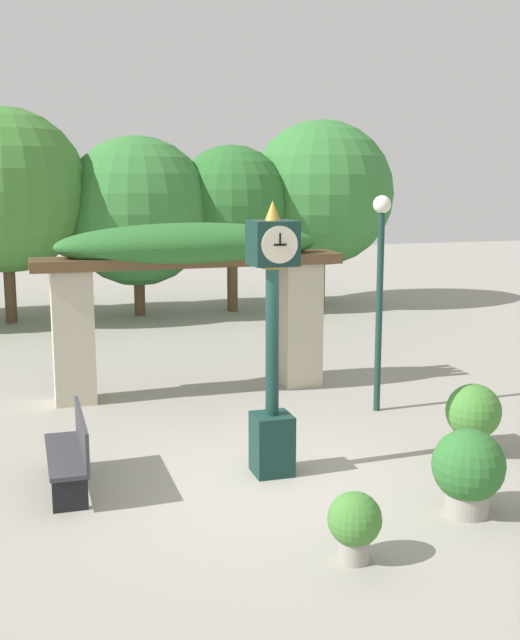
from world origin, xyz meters
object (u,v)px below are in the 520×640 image
(potted_plant_near_left, at_px, (473,414))
(park_bench, at_px, (71,453))
(lamp_post, at_px, (380,272))
(pedestal_clock, at_px, (272,345))
(potted_plant_far_left, at_px, (355,523))
(potted_plant_near_right, at_px, (468,469))

(potted_plant_near_left, bearing_deg, park_bench, 176.13)
(potted_plant_near_left, height_order, lamp_post, lamp_post)
(pedestal_clock, height_order, potted_plant_far_left, pedestal_clock)
(lamp_post, bearing_deg, pedestal_clock, -138.79)
(pedestal_clock, distance_m, park_bench, 2.63)
(pedestal_clock, xyz_separation_m, potted_plant_near_right, (1.63, -1.75, -1.09))
(pedestal_clock, relative_size, park_bench, 2.10)
(potted_plant_far_left, height_order, park_bench, park_bench)
(potted_plant_far_left, bearing_deg, potted_plant_near_left, 40.45)
(park_bench, distance_m, lamp_post, 5.34)
(park_bench, bearing_deg, potted_plant_far_left, 43.14)
(potted_plant_near_left, relative_size, park_bench, 0.60)
(potted_plant_far_left, bearing_deg, pedestal_clock, 91.27)
(park_bench, relative_size, lamp_post, 0.48)
(potted_plant_near_right, xyz_separation_m, potted_plant_far_left, (-1.57, -0.63, -0.13))
(potted_plant_near_left, distance_m, lamp_post, 2.73)
(pedestal_clock, distance_m, potted_plant_near_left, 2.86)
(potted_plant_near_right, relative_size, park_bench, 0.60)
(potted_plant_far_left, height_order, lamp_post, lamp_post)
(potted_plant_near_right, relative_size, potted_plant_far_left, 1.39)
(potted_plant_near_left, height_order, park_bench, potted_plant_near_left)
(pedestal_clock, distance_m, potted_plant_far_left, 2.67)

